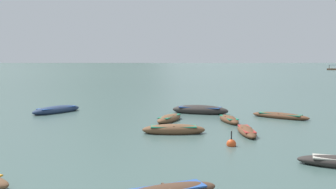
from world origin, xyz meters
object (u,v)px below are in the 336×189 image
at_px(mooring_buoy, 231,144).
at_px(rowboat_5, 169,118).
at_px(rowboat_4, 247,131).
at_px(rowboat_7, 200,110).
at_px(rowboat_8, 57,110).
at_px(rowboat_11, 229,119).
at_px(rowboat_2, 280,116).
at_px(rowboat_9, 174,130).
at_px(ferry_0, 336,69).

bearing_deg(mooring_buoy, rowboat_5, 120.52).
height_order(rowboat_4, mooring_buoy, mooring_buoy).
relative_size(rowboat_7, rowboat_8, 1.03).
xyz_separation_m(rowboat_4, rowboat_11, (-0.95, 3.98, 0.01)).
bearing_deg(rowboat_2, rowboat_7, 165.22).
height_order(rowboat_5, rowboat_7, rowboat_7).
xyz_separation_m(rowboat_2, rowboat_11, (-3.61, -2.27, 0.01)).
bearing_deg(rowboat_7, rowboat_2, -14.78).
xyz_separation_m(rowboat_7, rowboat_8, (-11.18, -1.35, -0.04)).
bearing_deg(rowboat_8, rowboat_4, -24.19).
bearing_deg(rowboat_9, rowboat_2, 45.14).
bearing_deg(rowboat_7, rowboat_8, -173.09).
distance_m(rowboat_4, ferry_0, 169.91).
distance_m(rowboat_5, ferry_0, 167.86).
bearing_deg(rowboat_5, ferry_0, 71.17).
bearing_deg(rowboat_9, rowboat_8, 146.12).
distance_m(rowboat_7, rowboat_11, 4.39).
height_order(rowboat_4, rowboat_5, rowboat_5).
relative_size(rowboat_9, ferry_0, 0.46).
distance_m(rowboat_5, rowboat_11, 3.99).
bearing_deg(rowboat_7, rowboat_9, -96.13).
relative_size(rowboat_9, rowboat_11, 1.13).
height_order(rowboat_7, ferry_0, ferry_0).
relative_size(ferry_0, mooring_buoy, 9.24).
relative_size(rowboat_11, ferry_0, 0.41).
bearing_deg(rowboat_7, rowboat_5, -113.83).
distance_m(rowboat_8, ferry_0, 168.63).
xyz_separation_m(rowboat_2, rowboat_7, (-5.81, 1.53, 0.10)).
height_order(rowboat_5, ferry_0, ferry_0).
relative_size(rowboat_4, ferry_0, 0.44).
height_order(rowboat_2, rowboat_11, rowboat_11).
relative_size(rowboat_8, rowboat_11, 1.38).
distance_m(rowboat_4, rowboat_5, 6.19).
relative_size(rowboat_7, ferry_0, 0.58).
xyz_separation_m(rowboat_7, ferry_0, (52.40, 154.83, 0.20)).
bearing_deg(rowboat_5, rowboat_7, 66.17).
distance_m(rowboat_9, rowboat_11, 5.42).
xyz_separation_m(rowboat_9, mooring_buoy, (3.16, -2.66, -0.10)).
relative_size(rowboat_5, mooring_buoy, 3.99).
distance_m(rowboat_5, mooring_buoy, 7.99).
bearing_deg(rowboat_11, rowboat_2, 32.15).
distance_m(rowboat_5, rowboat_9, 4.31).
bearing_deg(rowboat_9, mooring_buoy, -40.11).
bearing_deg(rowboat_7, mooring_buoy, -78.26).
distance_m(rowboat_2, rowboat_7, 6.01).
bearing_deg(ferry_0, rowboat_5, -108.83).
distance_m(rowboat_7, mooring_buoy, 11.16).
height_order(rowboat_4, rowboat_11, rowboat_11).
bearing_deg(rowboat_2, rowboat_11, -147.85).
bearing_deg(rowboat_4, ferry_0, 73.15).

